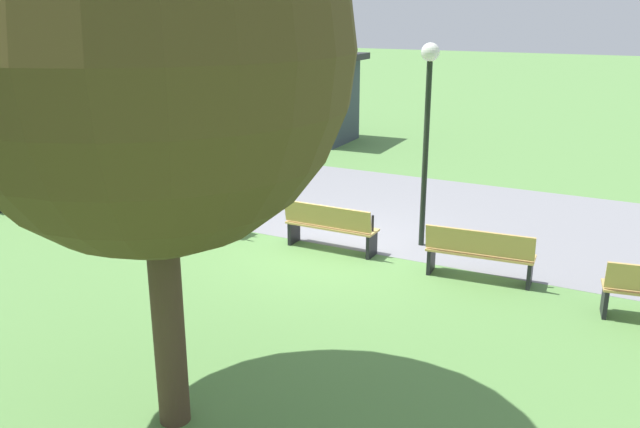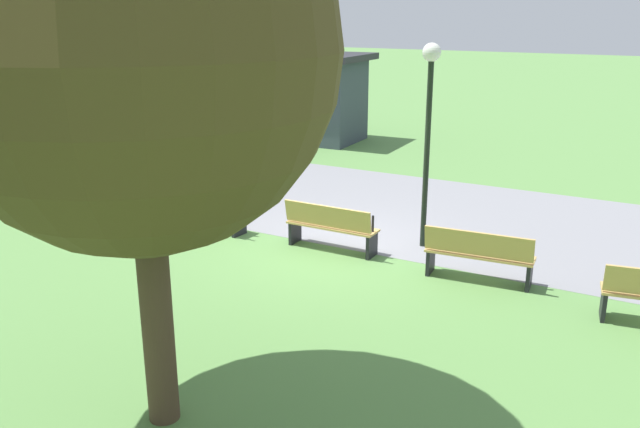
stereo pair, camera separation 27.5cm
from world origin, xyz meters
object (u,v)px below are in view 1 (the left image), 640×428
Objects in this scene: person_seated at (92,184)px; tree_2 at (148,52)px; bench_2 at (203,207)px; bench_3 at (330,226)px; lamp_post at (428,106)px; bench_4 at (479,253)px; bench_1 at (89,194)px; kiosk at (298,96)px.

tree_2 is (6.38, -5.06, 3.17)m from person_seated.
bench_3 is (2.73, 0.11, 0.00)m from bench_2.
lamp_post reaches higher than bench_2.
bench_2 and bench_4 have the same top height.
bench_3 is at bearing 14.39° from bench_1.
bench_3 is 2.71m from lamp_post.
bench_4 is 6.49m from tree_2.
bench_1 is 1.01× the size of bench_4.
kiosk reaches higher than bench_3.
bench_2 is at bearing 13.39° from person_seated.
bench_3 is at bearing -142.12° from lamp_post.
bench_4 is at bearing -2.39° from bench_3.
bench_1 and bench_4 have the same top height.
bench_4 is at bearing 12.00° from bench_1.
lamp_post reaches higher than kiosk.
kiosk is (-0.33, 9.50, 0.98)m from bench_1.
bench_4 is 0.47× the size of lamp_post.
bench_1 is 0.24m from person_seated.
tree_2 is 6.56m from lamp_post.
bench_1 and bench_3 have the same top height.
bench_2 is at bearing -74.33° from kiosk.
tree_2 is at bearing -28.82° from person_seated.
tree_2 is at bearing -114.25° from bench_4.
bench_2 is (2.71, 0.34, 0.00)m from bench_1.
tree_2 is at bearing -94.34° from lamp_post.
person_seated is (-2.78, -0.18, 0.17)m from bench_2.
tree_2 is (6.31, -4.91, 3.34)m from bench_1.
person_seated reaches higher than bench_3.
kiosk is at bearing 114.72° from tree_2.
bench_2 is at bearing 16.78° from bench_1.
bench_2 is at bearing 175.20° from bench_4.
bench_4 is at bearing 10.89° from person_seated.
bench_2 is 9.70m from kiosk.
bench_2 is 1.00× the size of bench_4.
bench_4 is 2.76m from lamp_post.
lamp_post is (-1.37, 1.17, 2.10)m from bench_4.
tree_2 is (-1.85, -5.25, 3.34)m from bench_4.
bench_3 is 2.73m from bench_4.
bench_3 is 0.98× the size of bench_4.
bench_2 is 5.45m from bench_4.
bench_3 is at bearing 99.25° from tree_2.
bench_3 is (5.43, 0.45, 0.00)m from bench_1.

